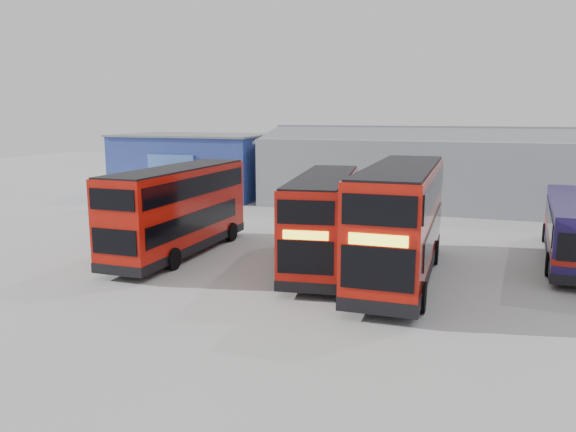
# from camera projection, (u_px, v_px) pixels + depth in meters

# --- Properties ---
(ground_plane) EXTENTS (120.00, 120.00, 0.00)m
(ground_plane) POSITION_uv_depth(u_px,v_px,m) (286.00, 260.00, 26.58)
(ground_plane) COLOR gray
(ground_plane) RESTS_ON ground
(office_block) EXTENTS (12.30, 8.32, 5.12)m
(office_block) POSITION_uv_depth(u_px,v_px,m) (195.00, 165.00, 47.20)
(office_block) COLOR navy
(office_block) RESTS_ON ground
(maintenance_shed) EXTENTS (30.50, 12.00, 5.89)m
(maintenance_shed) POSITION_uv_depth(u_px,v_px,m) (470.00, 170.00, 42.36)
(maintenance_shed) COLOR gray
(maintenance_shed) RESTS_ON ground
(double_decker_left) EXTENTS (2.80, 10.26, 4.31)m
(double_decker_left) POSITION_uv_depth(u_px,v_px,m) (178.00, 212.00, 27.38)
(double_decker_left) COLOR #AD1309
(double_decker_left) RESTS_ON ground
(double_decker_centre) EXTENTS (3.55, 10.06, 4.17)m
(double_decker_centre) POSITION_uv_depth(u_px,v_px,m) (323.00, 222.00, 25.19)
(double_decker_centre) COLOR #AD1309
(double_decker_centre) RESTS_ON ground
(double_decker_right) EXTENTS (2.94, 11.33, 4.78)m
(double_decker_right) POSITION_uv_depth(u_px,v_px,m) (400.00, 223.00, 23.31)
(double_decker_right) COLOR #AD1309
(double_decker_right) RESTS_ON ground
(panel_van) EXTENTS (2.38, 5.40, 2.34)m
(panel_van) POSITION_uv_depth(u_px,v_px,m) (135.00, 188.00, 42.15)
(panel_van) COLOR white
(panel_van) RESTS_ON ground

